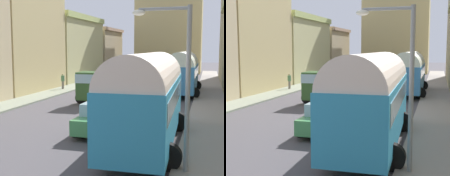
% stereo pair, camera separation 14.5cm
% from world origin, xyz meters
% --- Properties ---
extents(ground_plane, '(154.00, 154.00, 0.00)m').
position_xyz_m(ground_plane, '(0.00, 27.00, 0.00)').
color(ground_plane, '#4D494E').
extents(sidewalk_left, '(2.50, 70.00, 0.14)m').
position_xyz_m(sidewalk_left, '(-7.25, 27.00, 0.07)').
color(sidewalk_left, gray).
rests_on(sidewalk_left, ground).
extents(sidewalk_right, '(2.50, 70.00, 0.14)m').
position_xyz_m(sidewalk_right, '(7.25, 27.00, 0.07)').
color(sidewalk_right, gray).
rests_on(sidewalk_right, ground).
extents(building_left_2, '(6.27, 10.30, 13.43)m').
position_xyz_m(building_left_2, '(-11.35, 27.01, 6.74)').
color(building_left_2, tan).
rests_on(building_left_2, ground).
extents(building_left_3, '(5.26, 13.23, 8.66)m').
position_xyz_m(building_left_3, '(-10.89, 39.22, 4.36)').
color(building_left_3, tan).
rests_on(building_left_3, ground).
extents(building_left_4, '(5.85, 10.61, 7.69)m').
position_xyz_m(building_left_4, '(-11.16, 52.09, 3.87)').
color(building_left_4, tan).
rests_on(building_left_4, ground).
extents(distant_church, '(11.41, 7.27, 19.34)m').
position_xyz_m(distant_church, '(0.00, 58.15, 7.11)').
color(distant_church, tan).
rests_on(distant_church, ground).
extents(parked_bus_0, '(3.52, 9.48, 4.12)m').
position_xyz_m(parked_bus_0, '(4.60, 12.09, 2.27)').
color(parked_bus_0, teal).
rests_on(parked_bus_0, ground).
extents(parked_bus_1, '(3.37, 9.85, 4.01)m').
position_xyz_m(parked_bus_1, '(4.78, 29.74, 2.20)').
color(parked_bus_1, '#3A7DB9').
rests_on(parked_bus_1, ground).
extents(cargo_truck_0, '(3.03, 7.05, 2.54)m').
position_xyz_m(cargo_truck_0, '(-1.43, 22.76, 1.28)').
color(cargo_truck_0, '#315326').
rests_on(cargo_truck_0, ground).
extents(car_0, '(2.45, 4.23, 1.58)m').
position_xyz_m(car_0, '(-1.49, 29.19, 0.79)').
color(car_0, slate).
rests_on(car_0, ground).
extents(car_1, '(2.17, 3.69, 1.52)m').
position_xyz_m(car_1, '(-1.44, 41.66, 0.76)').
color(car_1, '#3C92BE').
rests_on(car_1, ground).
extents(car_2, '(2.38, 4.25, 1.59)m').
position_xyz_m(car_2, '(1.92, 13.62, 0.79)').
color(car_2, '#428C50').
rests_on(car_2, ground).
extents(car_3, '(2.34, 4.21, 1.68)m').
position_xyz_m(car_3, '(2.04, 24.44, 0.84)').
color(car_3, '#3A89C2').
rests_on(car_3, ground).
extents(pedestrian_0, '(0.45, 0.45, 1.74)m').
position_xyz_m(pedestrian_0, '(-7.38, 28.94, 0.99)').
color(pedestrian_0, '#6E665C').
rests_on(pedestrian_0, ground).
extents(streetlamp_near, '(1.97, 0.28, 5.70)m').
position_xyz_m(streetlamp_near, '(6.19, 8.95, 3.49)').
color(streetlamp_near, gray).
rests_on(streetlamp_near, ground).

